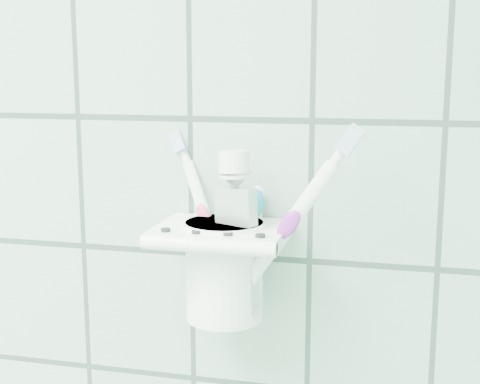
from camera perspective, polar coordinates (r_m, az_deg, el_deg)
The scene contains 6 objects.
holder_bracket at distance 0.63m, azimuth -1.54°, elevation -3.64°, with size 0.12×0.10×0.04m.
cup at distance 0.64m, azimuth -1.34°, elevation -6.34°, with size 0.08×0.08×0.10m.
toothbrush_pink at distance 0.62m, azimuth -0.31°, elevation -1.91°, with size 0.08×0.06×0.18m.
toothbrush_blue at distance 0.63m, azimuth 0.33°, elevation -1.26°, with size 0.02×0.08×0.20m.
toothbrush_orange at distance 0.61m, azimuth -1.38°, elevation -0.91°, with size 0.11×0.02×0.21m.
toothpaste_tube at distance 0.62m, azimuth -0.05°, elevation -2.57°, with size 0.05×0.04×0.16m.
Camera 1 is at (0.82, 0.56, 1.44)m, focal length 50.00 mm.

